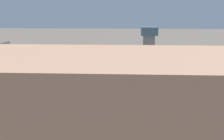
{
  "coord_description": "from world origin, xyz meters",
  "views": [
    {
      "loc": [
        -11.11,
        73.21,
        18.92
      ],
      "look_at": [
        -7.23,
        0.68,
        2.5
      ],
      "focal_mm": 43.12,
      "sensor_mm": 36.0,
      "label": 1
    }
  ],
  "objects_px": {
    "train_on_track_3": "(106,73)",
    "maintenance_shed": "(133,104)",
    "train_on_track_0": "(194,65)",
    "control_tower": "(149,41)",
    "train_on_track_1": "(34,65)",
    "train_on_track_4": "(34,77)"
  },
  "relations": [
    {
      "from": "train_on_track_1",
      "to": "train_on_track_4",
      "type": "bearing_deg",
      "value": 108.83
    },
    {
      "from": "train_on_track_0",
      "to": "control_tower",
      "type": "xyz_separation_m",
      "value": [
        12.82,
        -16.42,
        5.33
      ]
    },
    {
      "from": "train_on_track_1",
      "to": "control_tower",
      "type": "xyz_separation_m",
      "value": [
        -36.09,
        -21.42,
        4.84
      ]
    },
    {
      "from": "train_on_track_4",
      "to": "control_tower",
      "type": "distance_m",
      "value": 48.06
    },
    {
      "from": "train_on_track_4",
      "to": "control_tower",
      "type": "relative_size",
      "value": 7.54
    },
    {
      "from": "train_on_track_1",
      "to": "maintenance_shed",
      "type": "height_order",
      "value": "maintenance_shed"
    },
    {
      "from": "train_on_track_1",
      "to": "train_on_track_0",
      "type": "xyz_separation_m",
      "value": [
        -48.91,
        -5.0,
        -0.49
      ]
    },
    {
      "from": "train_on_track_3",
      "to": "maintenance_shed",
      "type": "relative_size",
      "value": 1.49
    },
    {
      "from": "control_tower",
      "to": "train_on_track_3",
      "type": "bearing_deg",
      "value": 66.68
    },
    {
      "from": "train_on_track_3",
      "to": "train_on_track_1",
      "type": "distance_m",
      "value": 24.66
    },
    {
      "from": "train_on_track_3",
      "to": "train_on_track_4",
      "type": "height_order",
      "value": "same"
    },
    {
      "from": "train_on_track_3",
      "to": "control_tower",
      "type": "xyz_separation_m",
      "value": [
        -13.55,
        -31.42,
        4.82
      ]
    },
    {
      "from": "train_on_track_3",
      "to": "train_on_track_1",
      "type": "relative_size",
      "value": 1.51
    },
    {
      "from": "train_on_track_0",
      "to": "maintenance_shed",
      "type": "relative_size",
      "value": 1.39
    },
    {
      "from": "train_on_track_1",
      "to": "control_tower",
      "type": "relative_size",
      "value": 3.72
    },
    {
      "from": "train_on_track_3",
      "to": "train_on_track_1",
      "type": "bearing_deg",
      "value": -23.92
    },
    {
      "from": "train_on_track_3",
      "to": "control_tower",
      "type": "relative_size",
      "value": 5.63
    },
    {
      "from": "train_on_track_4",
      "to": "control_tower",
      "type": "xyz_separation_m",
      "value": [
        -30.97,
        -36.42,
        4.83
      ]
    },
    {
      "from": "train_on_track_0",
      "to": "maintenance_shed",
      "type": "xyz_separation_m",
      "value": [
        20.06,
        49.15,
        4.47
      ]
    },
    {
      "from": "train_on_track_1",
      "to": "train_on_track_4",
      "type": "height_order",
      "value": "same"
    },
    {
      "from": "train_on_track_1",
      "to": "train_on_track_0",
      "type": "bearing_deg",
      "value": -174.16
    },
    {
      "from": "train_on_track_0",
      "to": "train_on_track_4",
      "type": "bearing_deg",
      "value": 24.54
    }
  ]
}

